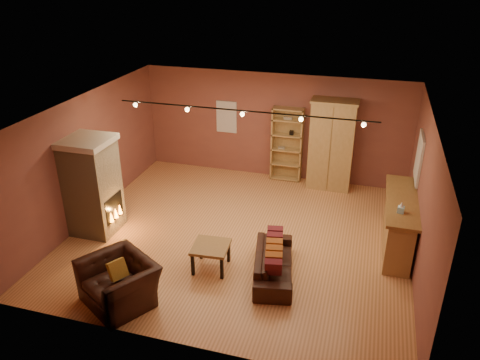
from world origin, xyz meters
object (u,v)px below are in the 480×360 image
(fireplace, at_px, (93,186))
(armoire, at_px, (331,145))
(loveseat, at_px, (274,258))
(bar_counter, at_px, (398,223))
(bookcase, at_px, (287,143))
(coffee_table, at_px, (211,249))
(armchair, at_px, (118,276))

(fireplace, relative_size, armoire, 0.91)
(fireplace, distance_m, armoire, 5.80)
(fireplace, relative_size, loveseat, 1.17)
(armoire, height_order, bar_counter, armoire)
(bookcase, xyz_separation_m, bar_counter, (2.81, -2.64, -0.45))
(armoire, bearing_deg, loveseat, -97.69)
(coffee_table, bearing_deg, bookcase, 82.43)
(coffee_table, bearing_deg, bar_counter, 27.47)
(armoire, height_order, loveseat, armoire)
(bookcase, relative_size, armoire, 0.85)
(bookcase, height_order, loveseat, bookcase)
(bar_counter, xyz_separation_m, coffee_table, (-3.40, -1.77, -0.12))
(coffee_table, bearing_deg, armchair, -131.58)
(bookcase, bearing_deg, loveseat, -81.95)
(bookcase, distance_m, armoire, 1.18)
(bookcase, xyz_separation_m, armoire, (1.16, -0.19, 0.16))
(bar_counter, bearing_deg, armchair, -145.90)
(coffee_table, bearing_deg, armoire, 67.56)
(fireplace, xyz_separation_m, bar_counter, (6.24, 1.10, -0.50))
(loveseat, bearing_deg, armchair, 111.01)
(bar_counter, height_order, armchair, bar_counter)
(fireplace, height_order, loveseat, fireplace)
(armoire, relative_size, coffee_table, 3.23)
(bookcase, height_order, coffee_table, bookcase)
(armchair, distance_m, coffee_table, 1.79)
(armchair, relative_size, coffee_table, 2.00)
(bar_counter, xyz_separation_m, armchair, (-4.58, -3.10, -0.03))
(bookcase, relative_size, coffee_table, 2.75)
(fireplace, xyz_separation_m, coffee_table, (2.85, -0.66, -0.63))
(fireplace, bearing_deg, bar_counter, 10.04)
(bar_counter, height_order, coffee_table, bar_counter)
(bar_counter, distance_m, coffee_table, 3.83)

